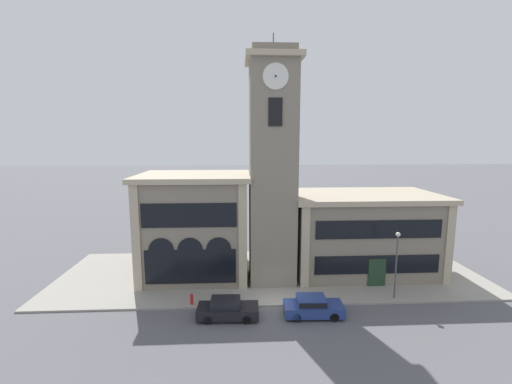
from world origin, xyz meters
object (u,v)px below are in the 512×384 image
Objects in this scene: parked_car_near at (227,308)px; street_lamp at (397,255)px; parked_car_mid at (313,306)px; fire_hydrant at (192,299)px.

street_lamp is (13.19, 2.18, 2.99)m from parked_car_near.
parked_car_mid is at bearing 1.81° from parked_car_near.
street_lamp reaches higher than parked_car_mid.
street_lamp is 6.20× the size of fire_hydrant.
parked_car_mid is (6.16, -0.00, 0.01)m from parked_car_near.
street_lamp reaches higher than parked_car_near.
parked_car_mid reaches higher than parked_car_near.
parked_car_near is 1.02× the size of parked_car_mid.
parked_car_near is at bearing -34.96° from fire_hydrant.
fire_hydrant is (-2.78, 1.94, -0.17)m from parked_car_near.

